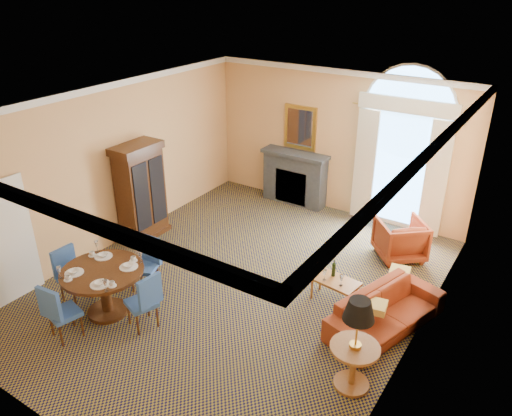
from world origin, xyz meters
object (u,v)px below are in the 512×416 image
Objects in this scene: dining_table at (104,282)px; armchair at (400,239)px; sofa at (386,311)px; side_table at (357,334)px; coffee_table at (335,281)px; armoire at (141,193)px.

armchair is (3.37, 4.29, -0.21)m from dining_table.
dining_table is 4.44m from sofa.
dining_table is 5.46m from armchair.
side_table reaches higher than armchair.
coffee_table is 1.97m from side_table.
sofa is 2.25m from armchair.
coffee_table is at bearing 0.93° from armoire.
armoire is at bearing 121.45° from dining_table.
armchair is at bearing 51.82° from dining_table.
armchair is at bearing 99.09° from side_table.
dining_table is (1.37, -2.24, -0.36)m from armoire.
side_table reaches higher than dining_table.
dining_table is 3.74m from coffee_table.
side_table reaches higher than sofa.
armoire is 2.66m from dining_table.
armchair reaches higher than coffee_table.
armchair is at bearing 84.99° from coffee_table.
armchair is 2.02m from coffee_table.
armoire is at bearing -18.24° from armchair.
side_table is at bearing 10.07° from dining_table.
sofa is at bearing 61.96° from armchair.
sofa is at bearing 92.04° from side_table.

